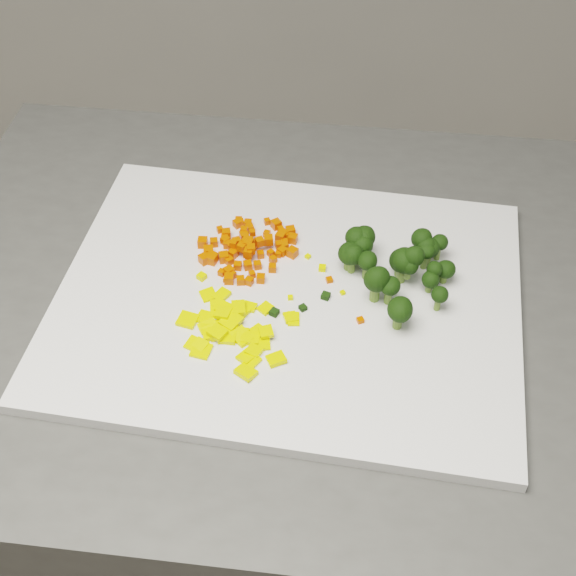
{
  "coord_description": "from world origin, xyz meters",
  "views": [
    {
      "loc": [
        -0.05,
        -0.16,
        1.55
      ],
      "look_at": [
        -0.06,
        0.45,
        0.92
      ],
      "focal_mm": 50.0,
      "sensor_mm": 36.0,
      "label": 1
    }
  ],
  "objects_px": {
    "broccoli_pile": "(401,262)",
    "cutting_board": "(288,299)",
    "pepper_pile": "(242,322)",
    "carrot_pile": "(249,241)",
    "counter_block": "(316,498)"
  },
  "relations": [
    {
      "from": "counter_block",
      "to": "cutting_board",
      "type": "distance_m",
      "value": 0.46
    },
    {
      "from": "counter_block",
      "to": "pepper_pile",
      "type": "height_order",
      "value": "pepper_pile"
    },
    {
      "from": "counter_block",
      "to": "cutting_board",
      "type": "relative_size",
      "value": 1.88
    },
    {
      "from": "cutting_board",
      "to": "carrot_pile",
      "type": "bearing_deg",
      "value": 123.52
    },
    {
      "from": "counter_block",
      "to": "broccoli_pile",
      "type": "height_order",
      "value": "broccoli_pile"
    },
    {
      "from": "pepper_pile",
      "to": "broccoli_pile",
      "type": "distance_m",
      "value": 0.18
    },
    {
      "from": "carrot_pile",
      "to": "pepper_pile",
      "type": "height_order",
      "value": "carrot_pile"
    },
    {
      "from": "cutting_board",
      "to": "broccoli_pile",
      "type": "height_order",
      "value": "broccoli_pile"
    },
    {
      "from": "counter_block",
      "to": "broccoli_pile",
      "type": "xyz_separation_m",
      "value": [
        0.08,
        0.01,
        0.49
      ]
    },
    {
      "from": "broccoli_pile",
      "to": "cutting_board",
      "type": "bearing_deg",
      "value": -170.32
    },
    {
      "from": "pepper_pile",
      "to": "cutting_board",
      "type": "bearing_deg",
      "value": 46.26
    },
    {
      "from": "counter_block",
      "to": "broccoli_pile",
      "type": "relative_size",
      "value": 7.04
    },
    {
      "from": "cutting_board",
      "to": "broccoli_pile",
      "type": "relative_size",
      "value": 3.75
    },
    {
      "from": "carrot_pile",
      "to": "pepper_pile",
      "type": "relative_size",
      "value": 0.86
    },
    {
      "from": "counter_block",
      "to": "cutting_board",
      "type": "bearing_deg",
      "value": -160.0
    }
  ]
}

